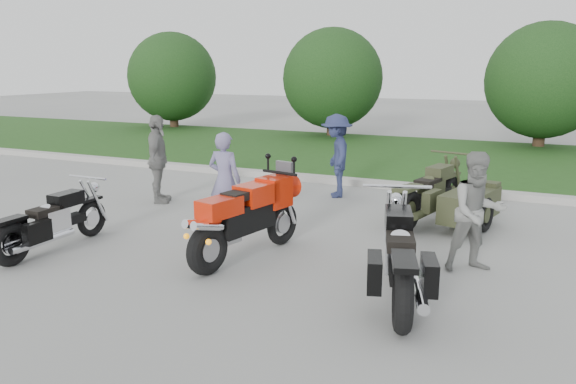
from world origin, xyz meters
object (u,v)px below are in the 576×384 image
at_px(cruiser_left, 49,224).
at_px(cruiser_sidecar, 452,201).
at_px(person_stripe, 225,180).
at_px(person_denim, 336,156).
at_px(person_back, 158,159).
at_px(sportbike_red, 245,216).
at_px(person_grey, 477,212).
at_px(cruiser_right, 400,260).

bearing_deg(cruiser_left, cruiser_sidecar, 36.68).
bearing_deg(person_stripe, person_denim, -109.01).
bearing_deg(person_back, person_stripe, -141.52).
distance_m(cruiser_sidecar, person_back, 5.59).
xyz_separation_m(sportbike_red, person_back, (-3.16, 2.25, 0.24)).
distance_m(person_grey, person_denim, 4.54).
height_order(cruiser_sidecar, person_grey, person_grey).
relative_size(cruiser_right, cruiser_sidecar, 1.04).
bearing_deg(person_stripe, person_back, -25.21).
height_order(cruiser_left, person_back, person_back).
height_order(sportbike_red, person_grey, person_grey).
height_order(sportbike_red, person_stripe, person_stripe).
xyz_separation_m(person_stripe, person_denim, (0.95, 2.87, 0.05)).
distance_m(person_stripe, person_back, 2.27).
relative_size(sportbike_red, cruiser_left, 1.06).
distance_m(sportbike_red, cruiser_left, 2.90).
relative_size(cruiser_right, person_denim, 1.45).
bearing_deg(cruiser_left, sportbike_red, 18.05).
xyz_separation_m(sportbike_red, cruiser_sidecar, (2.37, 2.90, -0.20)).
relative_size(cruiser_left, cruiser_sidecar, 0.89).
relative_size(sportbike_red, cruiser_right, 0.91).
height_order(cruiser_left, cruiser_sidecar, cruiser_sidecar).
bearing_deg(person_stripe, cruiser_left, 52.15).
bearing_deg(person_grey, person_stripe, 142.16).
bearing_deg(person_grey, cruiser_sidecar, 74.56).
xyz_separation_m(cruiser_left, cruiser_sidecar, (5.12, 3.78, 0.02)).
bearing_deg(person_denim, person_back, -82.45).
bearing_deg(person_back, cruiser_sidecar, -110.35).
relative_size(person_stripe, person_denim, 0.94).
relative_size(cruiser_sidecar, person_denim, 1.39).
distance_m(person_stripe, person_grey, 4.08).
bearing_deg(person_grey, sportbike_red, 164.65).
xyz_separation_m(sportbike_red, person_denim, (-0.15, 4.17, 0.22)).
height_order(cruiser_right, person_back, person_back).
xyz_separation_m(sportbike_red, person_stripe, (-1.09, 1.31, 0.17)).
distance_m(sportbike_red, cruiser_sidecar, 3.75).
distance_m(cruiser_left, person_denim, 5.70).
height_order(cruiser_left, cruiser_right, cruiser_right).
bearing_deg(person_back, person_grey, -129.71).
relative_size(cruiser_left, person_denim, 1.24).
relative_size(sportbike_red, person_stripe, 1.40).
relative_size(cruiser_sidecar, person_grey, 1.50).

